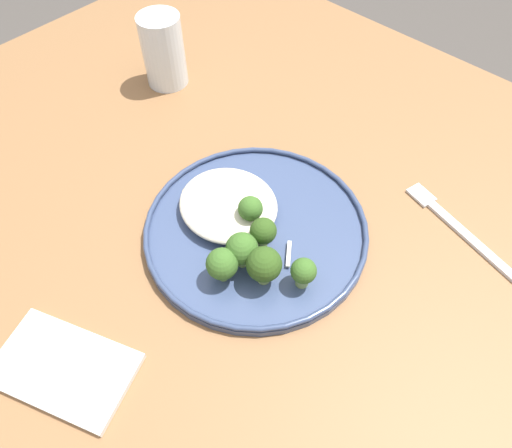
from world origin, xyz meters
TOP-DOWN VIEW (x-y plane):
  - ground at (0.00, 0.00)m, footprint 6.00×6.00m
  - wooden_dining_table at (0.00, 0.00)m, footprint 1.40×1.00m
  - dinner_plate at (-0.06, -0.03)m, footprint 0.29×0.29m
  - noodle_bed at (-0.10, -0.04)m, footprint 0.13×0.12m
  - seared_scallop_tilted_round at (-0.09, 0.00)m, footprint 0.03×0.03m
  - seared_scallop_large_seared at (-0.15, -0.06)m, footprint 0.03×0.03m
  - seared_scallop_rear_pale at (-0.09, -0.03)m, footprint 0.03×0.03m
  - seared_scallop_left_edge at (-0.05, -0.04)m, footprint 0.03×0.03m
  - broccoli_floret_beside_noodles at (-0.03, -0.05)m, footprint 0.03×0.03m
  - broccoli_floret_near_rim at (-0.00, -0.08)m, footprint 0.04×0.04m
  - broccoli_floret_right_tilted at (0.04, -0.06)m, footprint 0.03×0.03m
  - broccoli_floret_tall_stalk at (-0.04, -0.11)m, footprint 0.04×0.04m
  - broccoli_floret_split_head at (-0.07, -0.03)m, footprint 0.03×0.03m
  - broccoli_floret_left_leaning at (-0.03, -0.08)m, footprint 0.04×0.04m
  - onion_sliver_short_strip at (-0.00, -0.04)m, footprint 0.03×0.03m
  - onion_sliver_pale_crescent at (-0.04, -0.05)m, footprint 0.05×0.01m
  - water_glass at (-0.39, 0.10)m, footprint 0.07×0.07m
  - dinner_fork at (0.13, 0.15)m, footprint 0.18×0.06m
  - folded_napkin at (-0.09, -0.31)m, footprint 0.17×0.14m

SIDE VIEW (x-z plane):
  - ground at x=0.00m, z-range 0.00..0.00m
  - wooden_dining_table at x=0.00m, z-range 0.29..1.03m
  - dinner_fork at x=0.13m, z-range 0.74..0.74m
  - folded_napkin at x=-0.09m, z-range 0.74..0.75m
  - dinner_plate at x=-0.06m, z-range 0.74..0.76m
  - onion_sliver_short_strip at x=0.00m, z-range 0.75..0.76m
  - onion_sliver_pale_crescent at x=-0.04m, z-range 0.75..0.76m
  - seared_scallop_rear_pale at x=-0.09m, z-range 0.75..0.77m
  - seared_scallop_large_seared at x=-0.15m, z-range 0.75..0.77m
  - seared_scallop_tilted_round at x=-0.09m, z-range 0.75..0.77m
  - seared_scallop_left_edge at x=-0.05m, z-range 0.75..0.77m
  - noodle_bed at x=-0.10m, z-range 0.75..0.78m
  - broccoli_floret_right_tilted at x=0.04m, z-range 0.75..0.80m
  - broccoli_floret_tall_stalk at x=-0.04m, z-range 0.75..0.80m
  - broccoli_floret_left_leaning at x=-0.03m, z-range 0.76..0.81m
  - broccoli_floret_near_rim at x=0.00m, z-range 0.76..0.81m
  - broccoli_floret_split_head at x=-0.07m, z-range 0.76..0.81m
  - broccoli_floret_beside_noodles at x=-0.03m, z-range 0.76..0.81m
  - water_glass at x=-0.39m, z-range 0.73..0.85m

